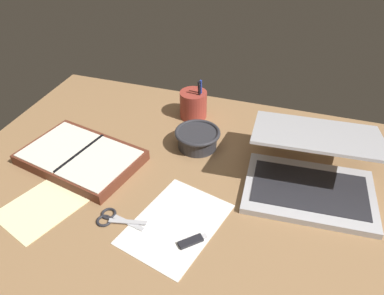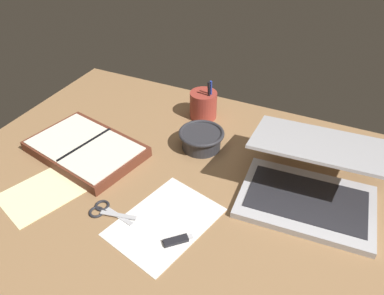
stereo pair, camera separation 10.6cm
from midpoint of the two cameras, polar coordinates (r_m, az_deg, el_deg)
desk_top at (r=104.84cm, az=-2.69°, el=-6.50°), size 140.00×100.00×2.00cm
laptop at (r=104.28cm, az=15.08°, el=-3.64°), size 36.17×34.87×16.20cm
bowl at (r=116.27cm, az=-1.78°, el=1.36°), size 14.25×14.25×5.88cm
pen_cup at (r=130.36cm, az=-2.12°, el=6.51°), size 9.35×9.35×14.64cm
planner at (r=117.32cm, az=-19.20°, el=-1.62°), size 37.89×28.94×3.66cm
scissors at (r=98.83cm, az=-15.26°, el=-10.52°), size 12.64×6.41×0.80cm
paper_sheet_front at (r=95.08cm, az=-5.67°, el=-11.64°), size 25.24×30.67×0.16cm
paper_sheet_beside_planner at (r=108.61cm, az=-23.64°, el=-7.76°), size 23.32×28.29×0.16cm
usb_drive at (r=90.80cm, az=-3.51°, el=-14.24°), size 6.28×6.16×1.00cm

